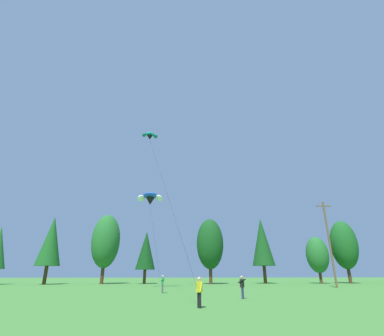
# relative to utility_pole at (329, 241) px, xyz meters

# --- Properties ---
(treeline_tree_c) EXTENTS (4.15, 4.15, 11.61)m
(treeline_tree_c) POSITION_rel_utility_pole_xyz_m (-44.12, 13.37, 1.14)
(treeline_tree_c) COLOR #472D19
(treeline_tree_c) RESTS_ON ground_plane
(treeline_tree_d) EXTENTS (5.12, 5.12, 12.31)m
(treeline_tree_d) POSITION_rel_utility_pole_xyz_m (-34.80, 14.91, 1.32)
(treeline_tree_d) COLOR #472D19
(treeline_tree_d) RESTS_ON ground_plane
(treeline_tree_e) EXTENTS (3.65, 3.65, 9.30)m
(treeline_tree_e) POSITION_rel_utility_pole_xyz_m (-27.33, 15.71, -0.31)
(treeline_tree_e) COLOR #472D19
(treeline_tree_e) RESTS_ON ground_plane
(treeline_tree_f) EXTENTS (4.88, 4.88, 11.39)m
(treeline_tree_f) POSITION_rel_utility_pole_xyz_m (-15.43, 13.35, 0.76)
(treeline_tree_f) COLOR #472D19
(treeline_tree_f) RESTS_ON ground_plane
(treeline_tree_g) EXTENTS (4.25, 4.25, 12.04)m
(treeline_tree_g) POSITION_rel_utility_pole_xyz_m (-4.92, 15.83, 1.41)
(treeline_tree_g) COLOR #472D19
(treeline_tree_g) RESTS_ON ground_plane
(treeline_tree_h) EXTENTS (4.07, 4.07, 8.39)m
(treeline_tree_h) POSITION_rel_utility_pole_xyz_m (5.21, 14.74, -1.05)
(treeline_tree_h) COLOR #472D19
(treeline_tree_h) RESTS_ON ground_plane
(treeline_tree_i) EXTENTS (4.93, 4.93, 11.58)m
(treeline_tree_i) POSITION_rel_utility_pole_xyz_m (11.11, 15.30, 0.88)
(treeline_tree_i) COLOR #472D19
(treeline_tree_i) RESTS_ON ground_plane
(utility_pole) EXTENTS (2.20, 0.26, 11.72)m
(utility_pole) POSITION_rel_utility_pole_xyz_m (0.00, 0.00, 0.00)
(utility_pole) COLOR brown
(utility_pole) RESTS_ON ground_plane
(kite_flyer_near) EXTENTS (0.59, 0.62, 1.69)m
(kite_flyer_near) POSITION_rel_utility_pole_xyz_m (-22.90, -9.04, -5.13)
(kite_flyer_near) COLOR #4C4C51
(kite_flyer_near) RESTS_ON ground_plane
(kite_flyer_mid) EXTENTS (0.43, 0.59, 1.69)m
(kite_flyer_mid) POSITION_rel_utility_pole_xyz_m (-20.18, -21.71, -5.14)
(kite_flyer_mid) COLOR black
(kite_flyer_mid) RESTS_ON ground_plane
(kite_flyer_far) EXTENTS (0.74, 0.76, 1.69)m
(kite_flyer_far) POSITION_rel_utility_pole_xyz_m (-16.32, -15.91, -5.13)
(kite_flyer_far) COLOR navy
(kite_flyer_far) RESTS_ON ground_plane
(parafoil_kite_high_blue_white) EXTENTS (4.22, 9.64, 11.22)m
(parafoil_kite_high_blue_white) POSITION_rel_utility_pole_xyz_m (-25.47, -0.28, 5.79)
(parafoil_kite_high_blue_white) COLOR blue
(parafoil_kite_mid_teal) EXTENTS (6.54, 19.17, 19.81)m
(parafoil_kite_mid_teal) POSITION_rel_utility_pole_xyz_m (-25.70, -3.19, 14.22)
(parafoil_kite_mid_teal) COLOR teal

